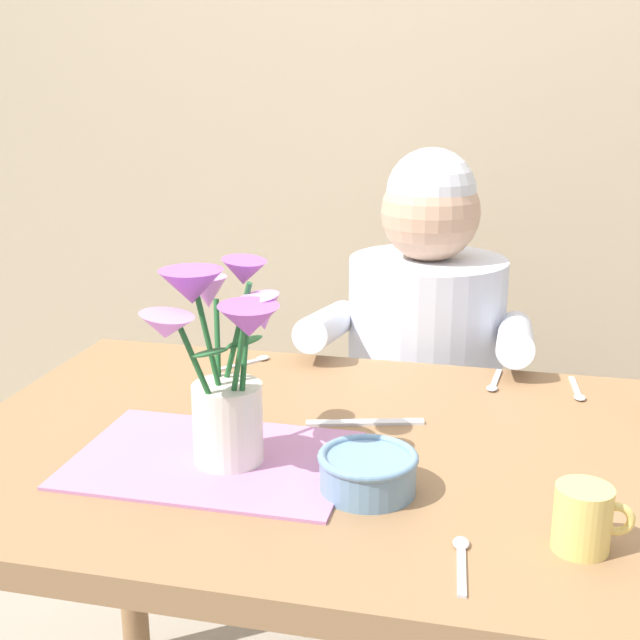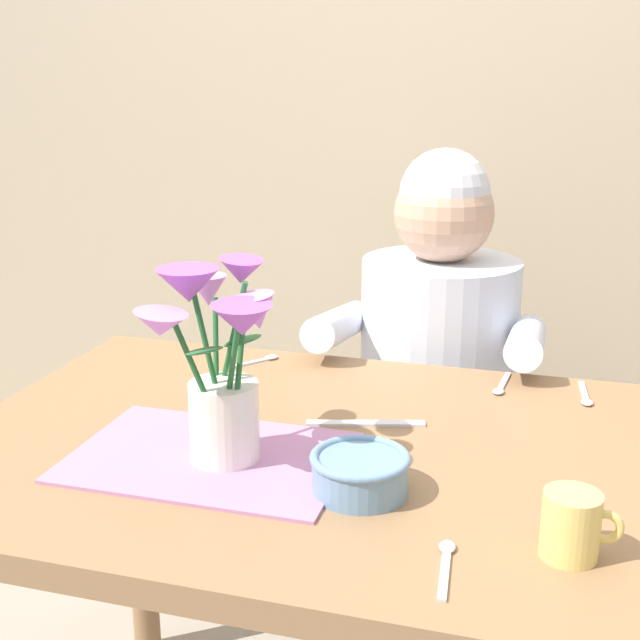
{
  "view_description": "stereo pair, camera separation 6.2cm",
  "coord_description": "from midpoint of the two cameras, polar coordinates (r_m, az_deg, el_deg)",
  "views": [
    {
      "loc": [
        0.24,
        -1.14,
        1.28
      ],
      "look_at": [
        -0.04,
        0.05,
        0.92
      ],
      "focal_mm": 47.04,
      "sensor_mm": 36.0,
      "label": 1
    },
    {
      "loc": [
        0.3,
        -1.13,
        1.28
      ],
      "look_at": [
        -0.04,
        0.05,
        0.92
      ],
      "focal_mm": 47.04,
      "sensor_mm": 36.0,
      "label": 2
    }
  ],
  "objects": [
    {
      "name": "spoon_2",
      "position": [
        1.02,
        7.8,
        -15.62
      ],
      "size": [
        0.02,
        0.12,
        0.01
      ],
      "color": "silver",
      "rests_on": "dining_table"
    },
    {
      "name": "spoon_1",
      "position": [
        1.64,
        -5.76,
        -2.82
      ],
      "size": [
        0.09,
        0.1,
        0.01
      ],
      "color": "silver",
      "rests_on": "dining_table"
    },
    {
      "name": "spoon_0",
      "position": [
        1.54,
        10.62,
        -4.29
      ],
      "size": [
        0.03,
        0.12,
        0.01
      ],
      "color": "silver",
      "rests_on": "dining_table"
    },
    {
      "name": "dinner_knife",
      "position": [
        1.35,
        1.76,
        -7.0
      ],
      "size": [
        0.19,
        0.07,
        0.0
      ],
      "primitive_type": "cube",
      "rotation": [
        0.0,
        0.0,
        0.27
      ],
      "color": "silver",
      "rests_on": "dining_table"
    },
    {
      "name": "dining_table",
      "position": [
        1.33,
        -0.02,
        -12.27
      ],
      "size": [
        1.2,
        0.8,
        0.74
      ],
      "color": "olive",
      "rests_on": "ground_plane"
    },
    {
      "name": "coffee_cup",
      "position": [
        1.05,
        15.86,
        -12.87
      ],
      "size": [
        0.09,
        0.07,
        0.08
      ],
      "color": "#E5C666",
      "rests_on": "dining_table"
    },
    {
      "name": "flower_vase",
      "position": [
        1.18,
        -8.14,
        -2.8
      ],
      "size": [
        0.21,
        0.25,
        0.3
      ],
      "color": "silver",
      "rests_on": "dining_table"
    },
    {
      "name": "striped_placemat",
      "position": [
        1.25,
        -8.71,
        -9.36
      ],
      "size": [
        0.4,
        0.28,
        0.0
      ],
      "primitive_type": "cube",
      "color": "#B275A3",
      "rests_on": "dining_table"
    },
    {
      "name": "seated_person",
      "position": [
        1.9,
        6.09,
        -5.84
      ],
      "size": [
        0.45,
        0.47,
        1.14
      ],
      "rotation": [
        0.0,
        0.0,
        0.03
      ],
      "color": "#4C4C56",
      "rests_on": "ground_plane"
    },
    {
      "name": "spoon_3",
      "position": [
        1.53,
        16.01,
        -4.77
      ],
      "size": [
        0.02,
        0.12,
        0.01
      ],
      "color": "silver",
      "rests_on": "dining_table"
    },
    {
      "name": "ceramic_bowl",
      "position": [
        1.14,
        1.69,
        -10.23
      ],
      "size": [
        0.14,
        0.14,
        0.06
      ],
      "color": "#6689A8",
      "rests_on": "dining_table"
    },
    {
      "name": "wood_panel_backdrop",
      "position": [
        2.2,
        6.48,
        15.54
      ],
      "size": [
        4.0,
        0.1,
        2.5
      ],
      "primitive_type": "cube",
      "color": "tan",
      "rests_on": "ground_plane"
    }
  ]
}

